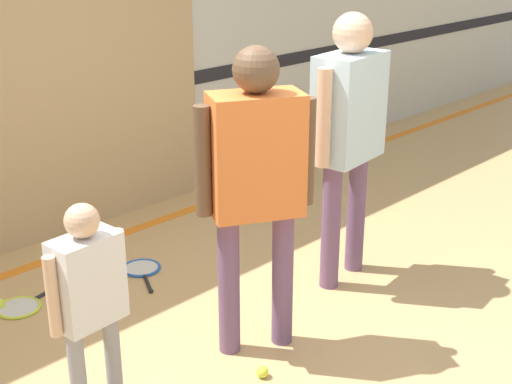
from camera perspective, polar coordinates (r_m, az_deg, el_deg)
ground_plane at (r=4.19m, az=1.79°, el=-12.77°), size 16.00×16.00×0.00m
wall_back at (r=5.48m, az=-17.44°, el=12.34°), size 16.00×0.07×3.20m
wall_panel at (r=5.43m, az=-18.67°, el=5.66°), size 3.35×0.05×1.99m
floor_stripe at (r=5.58m, az=-13.62°, el=-4.32°), size 14.40×0.10×0.01m
person_instructor at (r=3.79m, az=-0.00°, el=1.69°), size 0.59×0.47×1.74m
person_student_left at (r=3.43m, az=-13.24°, el=-7.76°), size 0.44×0.20×1.15m
person_student_right at (r=4.63m, az=7.41°, el=5.62°), size 0.68×0.34×1.81m
racket_spare_on_floor at (r=4.87m, az=-18.27°, el=-8.66°), size 0.53×0.34×0.03m
racket_second_spare at (r=5.14m, az=-9.12°, el=-6.12°), size 0.37×0.53×0.03m
tennis_ball_near_instructor at (r=3.99m, az=0.51°, el=-14.20°), size 0.07×0.07×0.07m
tennis_ball_by_spare_racket at (r=4.89m, az=-19.82°, el=-8.41°), size 0.07×0.07×0.07m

